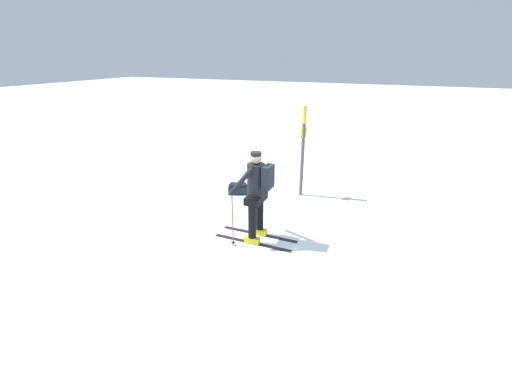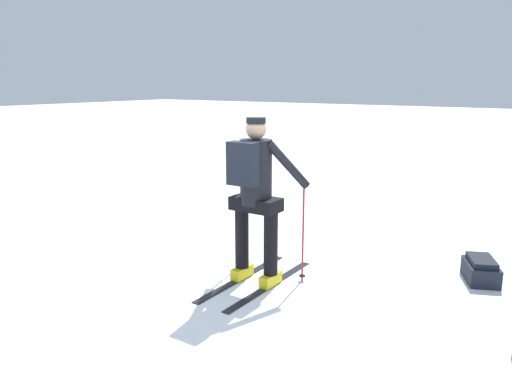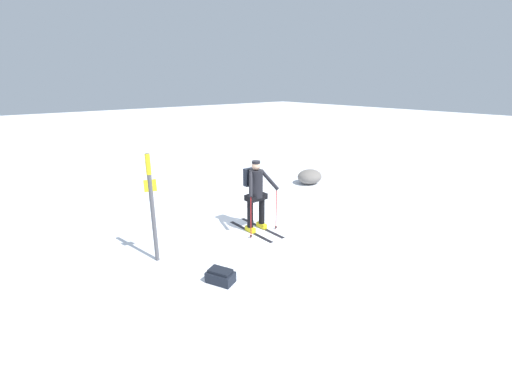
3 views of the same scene
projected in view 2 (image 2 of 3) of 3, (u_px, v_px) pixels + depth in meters
The scene contains 3 objects.
ground_plane at pixel (242, 295), 5.10m from camera, with size 80.00×80.00×0.00m, color white.
skier at pixel (255, 191), 5.20m from camera, with size 0.96×1.60×1.78m.
dropped_backpack at pixel (481, 270), 5.44m from camera, with size 0.49×0.59×0.26m.
Camera 2 is at (2.77, -3.85, 2.14)m, focal length 35.00 mm.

